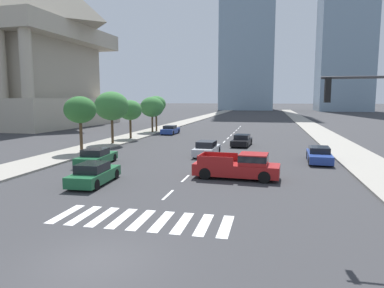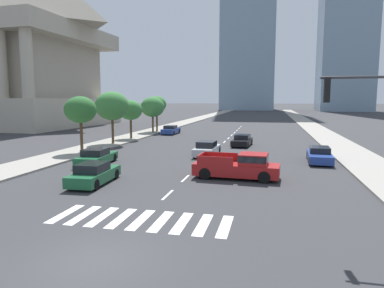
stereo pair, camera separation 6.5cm
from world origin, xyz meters
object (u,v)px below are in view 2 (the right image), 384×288
at_px(sedan_black_1, 242,141).
at_px(sedan_blue_5, 171,130).
at_px(street_tree_second, 112,106).
at_px(pickup_truck, 240,166).
at_px(street_tree_third, 131,110).
at_px(sedan_green_4, 94,174).
at_px(street_tree_fourth, 153,107).
at_px(sedan_silver_2, 207,149).
at_px(street_tree_fifth, 157,104).
at_px(sedan_green_0, 97,157).
at_px(street_tree_nearest, 80,110).
at_px(sedan_blue_3, 319,155).

relative_size(sedan_black_1, sedan_blue_5, 1.06).
bearing_deg(sedan_blue_5, street_tree_second, 167.50).
height_order(pickup_truck, street_tree_third, street_tree_third).
height_order(sedan_green_4, street_tree_fourth, street_tree_fourth).
height_order(sedan_green_4, street_tree_third, street_tree_third).
bearing_deg(sedan_silver_2, street_tree_fifth, 31.78).
height_order(sedan_green_0, sedan_silver_2, sedan_silver_2).
bearing_deg(sedan_blue_5, sedan_green_4, -171.78).
bearing_deg(street_tree_nearest, sedan_blue_3, 0.34).
height_order(sedan_green_0, street_tree_fourth, street_tree_fourth).
distance_m(sedan_black_1, street_tree_third, 14.99).
bearing_deg(sedan_blue_3, street_tree_nearest, -86.93).
height_order(sedan_blue_3, sedan_green_4, sedan_green_4).
bearing_deg(sedan_black_1, sedan_green_0, -32.38).
xyz_separation_m(pickup_truck, sedan_blue_5, (-12.37, 26.83, -0.21)).
distance_m(sedan_green_4, street_tree_fifth, 34.01).
distance_m(sedan_black_1, street_tree_fourth, 18.80).
xyz_separation_m(pickup_truck, street_tree_second, (-15.46, 13.97, 3.52)).
xyz_separation_m(sedan_green_4, street_tree_second, (-6.91, 17.32, 3.73)).
distance_m(sedan_silver_2, sedan_blue_5, 20.20).
distance_m(street_tree_nearest, street_tree_third, 12.00).
distance_m(sedan_silver_2, street_tree_nearest, 12.31).
bearing_deg(sedan_blue_3, sedan_green_0, -71.47).
bearing_deg(street_tree_fourth, pickup_truck, -60.92).
xyz_separation_m(sedan_silver_2, street_tree_third, (-11.73, 10.68, 3.09)).
bearing_deg(sedan_black_1, street_tree_fifth, -128.84).
relative_size(sedan_green_4, sedan_blue_5, 1.02).
relative_size(pickup_truck, street_tree_third, 1.15).
distance_m(sedan_green_0, street_tree_third, 17.49).
bearing_deg(sedan_green_4, sedan_green_0, 23.91).
bearing_deg(street_tree_nearest, street_tree_third, 90.00).
height_order(sedan_green_0, sedan_black_1, sedan_green_0).
distance_m(street_tree_nearest, street_tree_second, 6.71).
bearing_deg(sedan_blue_5, sedan_blue_3, -135.96).
bearing_deg(sedan_green_4, street_tree_fourth, 10.07).
distance_m(sedan_black_1, street_tree_second, 14.94).
bearing_deg(sedan_black_1, street_tree_third, -97.70).
relative_size(sedan_silver_2, street_tree_third, 0.94).
distance_m(sedan_blue_3, sedan_blue_5, 26.59).
xyz_separation_m(street_tree_fourth, street_tree_fifth, (0.00, 1.95, 0.37)).
height_order(street_tree_nearest, street_tree_second, street_tree_second).
bearing_deg(sedan_green_4, street_tree_nearest, 30.63).
relative_size(street_tree_nearest, street_tree_second, 0.90).
relative_size(sedan_black_1, sedan_green_4, 1.04).
bearing_deg(sedan_blue_5, sedan_black_1, -132.79).
height_order(pickup_truck, sedan_black_1, pickup_truck).
distance_m(street_tree_nearest, street_tree_fifth, 22.48).
bearing_deg(street_tree_fourth, sedan_green_4, -77.48).
relative_size(sedan_blue_3, street_tree_fourth, 0.92).
xyz_separation_m(sedan_blue_5, street_tree_third, (-3.08, -7.57, 3.10)).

